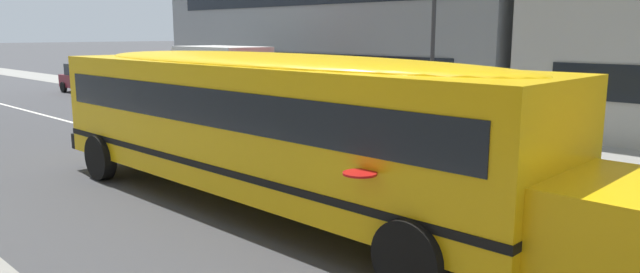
# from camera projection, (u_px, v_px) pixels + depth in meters

# --- Properties ---
(ground_plane) EXTENTS (400.00, 400.00, 0.00)m
(ground_plane) POSITION_uv_depth(u_px,v_px,m) (320.00, 187.00, 12.86)
(ground_plane) COLOR #424244
(sidewalk_far) EXTENTS (120.00, 3.00, 0.01)m
(sidewalk_far) POSITION_uv_depth(u_px,v_px,m) (494.00, 141.00, 18.34)
(sidewalk_far) COLOR gray
(sidewalk_far) RESTS_ON ground_plane
(lane_centreline) EXTENTS (110.00, 0.16, 0.01)m
(lane_centreline) POSITION_uv_depth(u_px,v_px,m) (320.00, 187.00, 12.86)
(lane_centreline) COLOR silver
(lane_centreline) RESTS_ON ground_plane
(school_bus) EXTENTS (13.49, 3.19, 3.01)m
(school_bus) POSITION_uv_depth(u_px,v_px,m) (274.00, 118.00, 10.98)
(school_bus) COLOR yellow
(school_bus) RESTS_ON ground_plane
(parked_car_maroon_by_entrance) EXTENTS (3.91, 1.90, 1.64)m
(parked_car_maroon_by_entrance) POSITION_uv_depth(u_px,v_px,m) (87.00, 78.00, 32.75)
(parked_car_maroon_by_entrance) COLOR maroon
(parked_car_maroon_by_entrance) RESTS_ON ground_plane
(box_truck) EXTENTS (6.09, 2.58, 2.82)m
(box_truck) POSITION_uv_depth(u_px,v_px,m) (233.00, 79.00, 23.51)
(box_truck) COLOR maroon
(box_truck) RESTS_ON ground_plane
(street_lamp) EXTENTS (0.44, 0.44, 6.80)m
(street_lamp) POSITION_uv_depth(u_px,v_px,m) (434.00, 3.00, 18.45)
(street_lamp) COLOR #38383D
(street_lamp) RESTS_ON ground_plane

